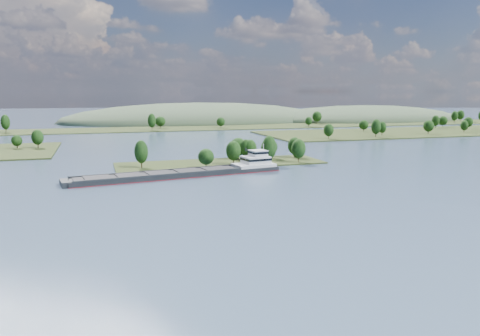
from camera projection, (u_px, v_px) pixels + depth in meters
name	position (u px, v px, depth m)	size (l,w,h in m)	color
ground	(263.00, 188.00, 170.34)	(1800.00, 1800.00, 0.00)	#3C4D68
tree_island	(237.00, 155.00, 227.92)	(100.00, 32.08, 14.71)	#263216
right_bank	(442.00, 131.00, 406.81)	(320.00, 90.00, 15.10)	#263216
back_shoreline	(169.00, 128.00, 436.33)	(900.00, 60.00, 16.31)	#263216
hill_east	(364.00, 120.00, 576.15)	(260.00, 140.00, 36.00)	#384A33
hill_west	(200.00, 121.00, 546.06)	(320.00, 160.00, 44.00)	#384A33
cargo_barge	(193.00, 172.00, 195.02)	(91.25, 24.97, 12.26)	black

